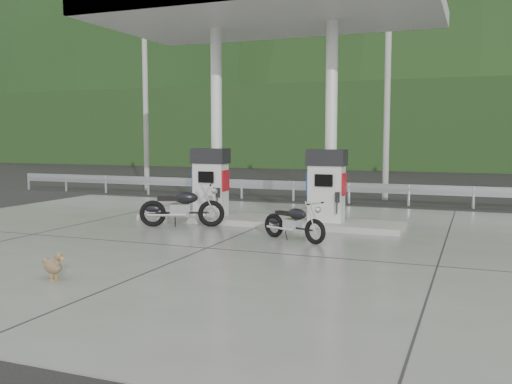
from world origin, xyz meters
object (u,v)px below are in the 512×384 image
(gas_pump_right, at_px, (326,186))
(duck, at_px, (53,267))
(motorcycle_right, at_px, (182,208))
(gas_pump_left, at_px, (211,182))
(motorcycle_left, at_px, (294,223))

(gas_pump_right, distance_m, duck, 7.27)
(gas_pump_right, xyz_separation_m, duck, (-2.77, -6.66, -0.85))
(motorcycle_right, height_order, duck, motorcycle_right)
(gas_pump_left, height_order, motorcycle_right, gas_pump_left)
(gas_pump_right, distance_m, motorcycle_left, 2.14)
(gas_pump_right, distance_m, motorcycle_right, 3.68)
(motorcycle_left, distance_m, motorcycle_right, 3.34)
(duck, bearing_deg, gas_pump_right, 91.90)
(gas_pump_left, xyz_separation_m, motorcycle_left, (2.99, -2.02, -0.66))
(gas_pump_left, xyz_separation_m, motorcycle_right, (-0.24, -1.18, -0.57))
(gas_pump_left, bearing_deg, duck, -86.29)
(motorcycle_right, bearing_deg, motorcycle_left, -36.96)
(gas_pump_right, xyz_separation_m, motorcycle_left, (-0.21, -2.02, -0.66))
(motorcycle_right, distance_m, duck, 5.53)
(gas_pump_right, bearing_deg, gas_pump_left, 180.00)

